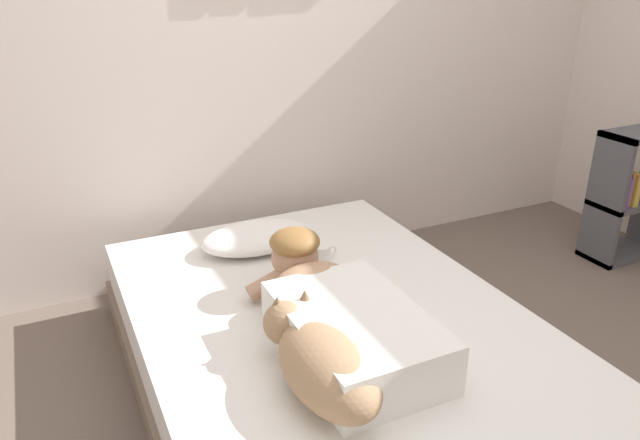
{
  "coord_description": "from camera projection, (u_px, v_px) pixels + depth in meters",
  "views": [
    {
      "loc": [
        -1.15,
        -1.37,
        1.59
      ],
      "look_at": [
        -0.16,
        0.69,
        0.61
      ],
      "focal_mm": 33.82,
      "sensor_mm": 36.0,
      "label": 1
    }
  ],
  "objects": [
    {
      "name": "cell_phone",
      "position": [
        398.0,
        302.0,
        2.36
      ],
      "size": [
        0.07,
        0.14,
        0.01
      ],
      "primitive_type": "cube",
      "color": "black",
      "rests_on": "bed"
    },
    {
      "name": "back_wall",
      "position": [
        270.0,
        35.0,
        3.08
      ],
      "size": [
        4.25,
        0.12,
        2.5
      ],
      "color": "silver",
      "rests_on": "ground"
    },
    {
      "name": "bookshelf",
      "position": [
        629.0,
        195.0,
        3.41
      ],
      "size": [
        0.45,
        0.24,
        0.75
      ],
      "color": "#4C4C51",
      "rests_on": "ground"
    },
    {
      "name": "ground_plane",
      "position": [
        440.0,
        431.0,
        2.22
      ],
      "size": [
        12.5,
        12.5,
        0.0
      ],
      "primitive_type": "plane",
      "color": "#66564C"
    },
    {
      "name": "coffee_cup",
      "position": [
        321.0,
        253.0,
        2.69
      ],
      "size": [
        0.12,
        0.09,
        0.07
      ],
      "color": "white",
      "rests_on": "bed"
    },
    {
      "name": "person_lying",
      "position": [
        336.0,
        311.0,
        2.11
      ],
      "size": [
        0.43,
        0.92,
        0.27
      ],
      "color": "white",
      "rests_on": "bed"
    },
    {
      "name": "pillow",
      "position": [
        256.0,
        237.0,
        2.79
      ],
      "size": [
        0.52,
        0.32,
        0.11
      ],
      "primitive_type": "ellipsoid",
      "color": "white",
      "rests_on": "bed"
    },
    {
      "name": "dog",
      "position": [
        322.0,
        362.0,
        1.84
      ],
      "size": [
        0.26,
        0.57,
        0.21
      ],
      "color": "#9E7A56",
      "rests_on": "bed"
    },
    {
      "name": "bed",
      "position": [
        331.0,
        354.0,
        2.36
      ],
      "size": [
        1.44,
        2.06,
        0.36
      ],
      "color": "#726051",
      "rests_on": "ground"
    }
  ]
}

